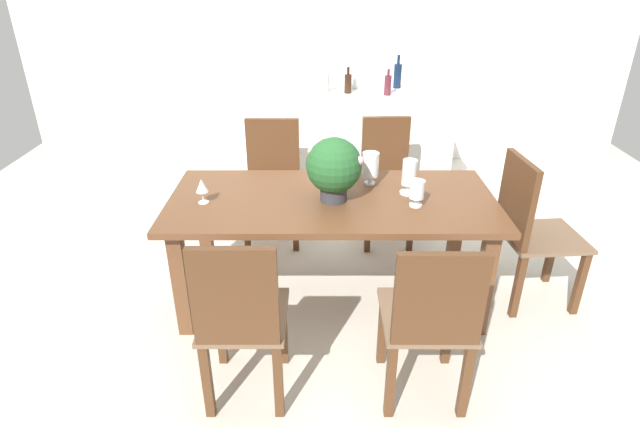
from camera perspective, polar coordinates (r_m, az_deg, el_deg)
The scene contains 19 objects.
ground_plane at distance 3.57m, azimuth 1.33°, elevation -8.33°, with size 7.04×7.04×0.00m, color beige.
back_wall at distance 5.57m, azimuth 0.96°, elevation 18.98°, with size 6.40×0.10×2.60m, color white.
dining_table at distance 3.15m, azimuth 1.48°, elevation 0.11°, with size 1.99×0.91×0.74m.
chair_far_right at distance 4.04m, azimuth 7.53°, elevation 4.40°, with size 0.42×0.47×0.96m.
chair_near_left at distance 2.47m, azimuth -8.76°, elevation -11.35°, with size 0.42×0.45×0.98m.
chair_far_left at distance 4.02m, azimuth -5.21°, elevation 4.47°, with size 0.46×0.42×0.95m.
chair_foot_end at distance 3.44m, azimuth 22.48°, elevation -1.31°, with size 0.51×0.48×1.00m.
chair_near_right at distance 2.50m, azimuth 12.41°, elevation -11.37°, with size 0.44×0.45×0.95m.
flower_centerpiece at distance 2.99m, azimuth 1.70°, elevation 5.20°, with size 0.34×0.33×0.39m.
crystal_vase_left at distance 3.27m, azimuth 5.80°, elevation 5.38°, with size 0.11×0.11×0.21m.
crystal_vase_center_near at distance 3.16m, azimuth 10.09°, elevation 4.31°, with size 0.10×0.10×0.22m.
crystal_vase_right at distance 3.02m, azimuth 10.93°, elevation 2.52°, with size 0.09×0.09×0.16m.
wine_glass at distance 3.08m, azimuth -12.98°, elevation 2.99°, with size 0.07×0.07×0.15m.
kitchen_counter at distance 4.82m, azimuth 5.32°, elevation 7.67°, with size 1.46×0.68×0.97m, color white.
wine_bottle_dark at distance 4.61m, azimuth 7.74°, elevation 14.10°, with size 0.06×0.06×0.22m.
wine_bottle_clear at distance 4.65m, azimuth 3.29°, elevation 14.39°, with size 0.06×0.06×0.23m.
wine_bottle_tall at distance 4.65m, azimuth 0.68°, elevation 14.49°, with size 0.08×0.08×0.25m.
wine_bottle_green at distance 4.89m, azimuth 8.82°, elevation 15.06°, with size 0.07×0.07×0.30m.
wine_bottle_amber at distance 4.84m, azimuth 3.96°, elevation 14.94°, with size 0.07×0.07×0.25m.
Camera 1 is at (-0.07, -2.92, 2.05)m, focal length 28.55 mm.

